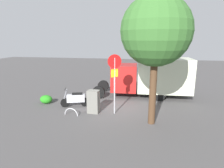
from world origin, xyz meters
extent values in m
plane|color=#4A4848|center=(0.00, 0.00, 0.00)|extent=(60.00, 60.00, 0.00)
cylinder|color=black|center=(-2.68, -3.84, 0.45)|extent=(0.91, 0.30, 0.90)
cylinder|color=black|center=(-2.78, -1.94, 0.45)|extent=(0.91, 0.30, 0.90)
cylinder|color=black|center=(1.56, -3.62, 0.45)|extent=(0.91, 0.30, 0.90)
cylinder|color=black|center=(1.46, -1.72, 0.45)|extent=(0.91, 0.30, 0.90)
cube|color=beige|center=(-3.13, -2.91, 1.64)|extent=(3.85, 2.39, 2.39)
cube|color=#A61918|center=(-0.26, -2.76, 1.40)|extent=(1.91, 2.19, 1.90)
cube|color=black|center=(-0.26, -2.76, 2.00)|extent=(1.92, 2.03, 0.60)
cylinder|color=black|center=(3.06, 0.48, 0.28)|extent=(0.56, 0.27, 0.56)
cylinder|color=black|center=(1.86, 0.10, 0.28)|extent=(0.56, 0.27, 0.56)
cube|color=silver|center=(2.41, 0.28, 0.56)|extent=(1.15, 0.64, 0.48)
cube|color=black|center=(2.32, 0.25, 0.83)|extent=(0.69, 0.46, 0.12)
cylinder|color=slate|center=(3.01, 0.47, 0.83)|extent=(0.29, 0.15, 0.69)
cylinder|color=black|center=(3.01, 0.47, 1.18)|extent=(0.21, 0.54, 0.04)
cylinder|color=#9E9EA3|center=(-0.17, 0.94, 1.60)|extent=(0.08, 0.08, 3.19)
cylinder|color=red|center=(-0.17, 0.96, 3.00)|extent=(0.71, 0.32, 0.76)
cube|color=yellow|center=(-0.17, 0.96, 2.36)|extent=(0.33, 0.33, 0.44)
cylinder|color=#47301E|center=(-2.24, 1.87, 1.70)|extent=(0.34, 0.34, 3.39)
sphere|color=#336429|center=(-2.24, 1.87, 4.54)|extent=(3.28, 3.28, 3.28)
cube|color=slate|center=(1.04, 1.04, 0.67)|extent=(0.67, 0.52, 1.33)
torus|color=#B7B7BC|center=(2.17, 1.67, 0.00)|extent=(0.85, 0.17, 0.85)
ellipsoid|color=#25861C|center=(4.60, 0.03, 0.28)|extent=(0.82, 0.67, 0.56)
camera|label=1|loc=(-1.95, 11.14, 4.18)|focal=30.71mm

